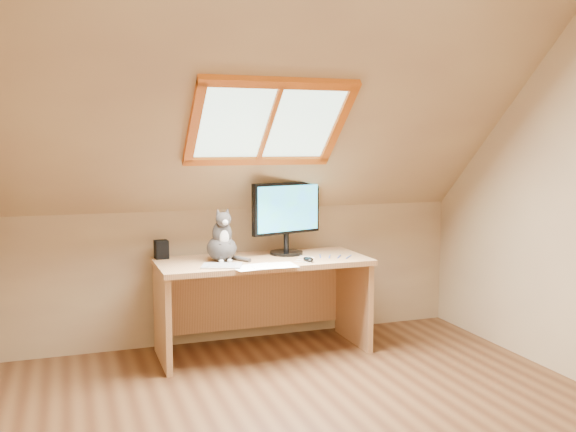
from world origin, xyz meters
name	(u,v)px	position (x,y,z in m)	size (l,w,h in m)	color
room_shell	(341,156)	(0.00, -0.09, 1.43)	(3.52, 3.52, 2.41)	tan
desk	(260,286)	(0.06, 1.45, 0.46)	(1.48, 0.65, 0.68)	tan
monitor	(287,213)	(0.28, 1.50, 0.98)	(0.56, 0.24, 0.53)	black
cat	(222,242)	(-0.23, 1.39, 0.81)	(0.21, 0.25, 0.38)	#3E3937
desk_speaker	(161,249)	(-0.61, 1.63, 0.74)	(0.09, 0.09, 0.13)	black
graphics_tablet	(222,266)	(-0.28, 1.20, 0.68)	(0.26, 0.19, 0.01)	#B2B2B7
mouse	(308,259)	(0.32, 1.16, 0.69)	(0.06, 0.11, 0.03)	black
papers	(263,266)	(-0.02, 1.12, 0.68)	(0.33, 0.27, 0.00)	white
cables	(323,258)	(0.47, 1.26, 0.68)	(0.51, 0.26, 0.01)	silver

